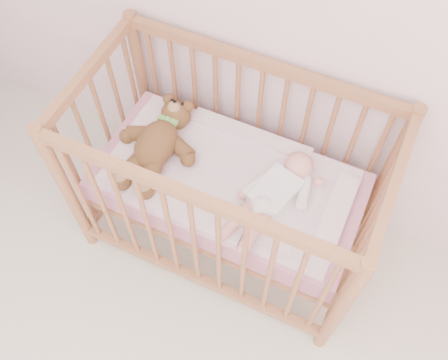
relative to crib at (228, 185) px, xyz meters
The scene contains 5 objects.
crib is the anchor object (origin of this frame).
mattress 0.01m from the crib, ahead, with size 1.22×0.62×0.13m, color pink.
blanket 0.06m from the crib, ahead, with size 1.10×0.58×0.06m, color pink, non-canonical shape.
baby 0.27m from the crib, ahead, with size 0.28×0.58×0.14m, color white, non-canonical shape.
teddy_bear 0.38m from the crib, behind, with size 0.40×0.57×0.16m, color brown, non-canonical shape.
Camera 1 is at (0.34, 0.50, 2.49)m, focal length 40.00 mm.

